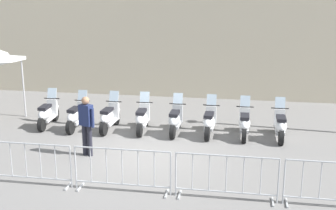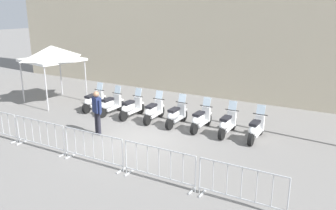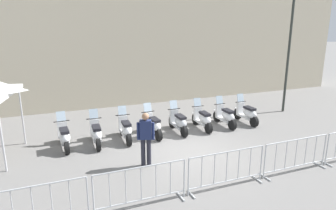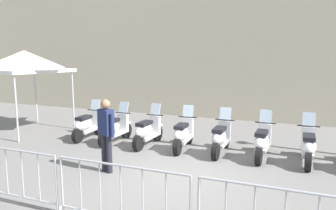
{
  "view_description": "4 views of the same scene",
  "coord_description": "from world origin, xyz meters",
  "px_view_note": "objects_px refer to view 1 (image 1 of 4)",
  "views": [
    {
      "loc": [
        4.89,
        -11.07,
        4.65
      ],
      "look_at": [
        0.09,
        1.59,
        1.08
      ],
      "focal_mm": 47.57,
      "sensor_mm": 36.0,
      "label": 1
    },
    {
      "loc": [
        8.9,
        -8.68,
        4.94
      ],
      "look_at": [
        -0.02,
        1.77,
        0.93
      ],
      "focal_mm": 37.48,
      "sensor_mm": 36.0,
      "label": 2
    },
    {
      "loc": [
        -2.49,
        -9.5,
        4.34
      ],
      "look_at": [
        -0.27,
        2.13,
        1.18
      ],
      "focal_mm": 32.52,
      "sensor_mm": 36.0,
      "label": 3
    },
    {
      "loc": [
        3.69,
        -6.0,
        2.72
      ],
      "look_at": [
        -1.54,
        2.0,
        1.25
      ],
      "focal_mm": 34.36,
      "sensor_mm": 36.0,
      "label": 4
    }
  ],
  "objects_px": {
    "barrier_segment_3": "(226,178)",
    "officer_near_row_end": "(86,123)",
    "motorcycle_4": "(175,120)",
    "motorcycle_5": "(209,122)",
    "motorcycle_6": "(244,124)",
    "barrier_segment_2": "(122,170)",
    "motorcycle_2": "(109,117)",
    "motorcycle_7": "(280,125)",
    "motorcycle_1": "(77,116)",
    "motorcycle_0": "(47,114)",
    "motorcycle_3": "(142,119)",
    "barrier_segment_1": "(26,164)"
  },
  "relations": [
    {
      "from": "motorcycle_3",
      "to": "motorcycle_2",
      "type": "bearing_deg",
      "value": -165.93
    },
    {
      "from": "motorcycle_2",
      "to": "motorcycle_5",
      "type": "bearing_deg",
      "value": 11.98
    },
    {
      "from": "motorcycle_0",
      "to": "barrier_segment_1",
      "type": "xyz_separation_m",
      "value": [
        2.33,
        -4.11,
        0.07
      ]
    },
    {
      "from": "motorcycle_4",
      "to": "motorcycle_6",
      "type": "bearing_deg",
      "value": 11.16
    },
    {
      "from": "motorcycle_7",
      "to": "barrier_segment_2",
      "type": "bearing_deg",
      "value": -120.15
    },
    {
      "from": "motorcycle_2",
      "to": "motorcycle_7",
      "type": "distance_m",
      "value": 5.59
    },
    {
      "from": "motorcycle_3",
      "to": "motorcycle_0",
      "type": "bearing_deg",
      "value": -168.92
    },
    {
      "from": "motorcycle_1",
      "to": "motorcycle_6",
      "type": "height_order",
      "value": "same"
    },
    {
      "from": "motorcycle_3",
      "to": "motorcycle_7",
      "type": "distance_m",
      "value": 4.46
    },
    {
      "from": "motorcycle_0",
      "to": "barrier_segment_3",
      "type": "relative_size",
      "value": 0.75
    },
    {
      "from": "motorcycle_4",
      "to": "motorcycle_6",
      "type": "xyz_separation_m",
      "value": [
        2.19,
        0.43,
        0.0
      ]
    },
    {
      "from": "motorcycle_4",
      "to": "motorcycle_5",
      "type": "xyz_separation_m",
      "value": [
        1.09,
        0.22,
        0.0
      ]
    },
    {
      "from": "motorcycle_7",
      "to": "motorcycle_4",
      "type": "bearing_deg",
      "value": -168.94
    },
    {
      "from": "motorcycle_0",
      "to": "motorcycle_3",
      "type": "relative_size",
      "value": 1.0
    },
    {
      "from": "motorcycle_1",
      "to": "motorcycle_5",
      "type": "distance_m",
      "value": 4.47
    },
    {
      "from": "motorcycle_6",
      "to": "motorcycle_7",
      "type": "height_order",
      "value": "same"
    },
    {
      "from": "barrier_segment_3",
      "to": "motorcycle_7",
      "type": "bearing_deg",
      "value": 82.47
    },
    {
      "from": "motorcycle_6",
      "to": "motorcycle_5",
      "type": "bearing_deg",
      "value": -169.11
    },
    {
      "from": "motorcycle_2",
      "to": "officer_near_row_end",
      "type": "height_order",
      "value": "officer_near_row_end"
    },
    {
      "from": "barrier_segment_3",
      "to": "officer_near_row_end",
      "type": "relative_size",
      "value": 1.32
    },
    {
      "from": "motorcycle_6",
      "to": "barrier_segment_2",
      "type": "distance_m",
      "value": 5.27
    },
    {
      "from": "motorcycle_2",
      "to": "motorcycle_3",
      "type": "distance_m",
      "value": 1.13
    },
    {
      "from": "motorcycle_2",
      "to": "barrier_segment_1",
      "type": "xyz_separation_m",
      "value": [
        0.13,
        -4.48,
        0.07
      ]
    },
    {
      "from": "barrier_segment_1",
      "to": "motorcycle_0",
      "type": "bearing_deg",
      "value": 119.52
    },
    {
      "from": "motorcycle_6",
      "to": "motorcycle_0",
      "type": "bearing_deg",
      "value": -169.01
    },
    {
      "from": "motorcycle_2",
      "to": "motorcycle_5",
      "type": "xyz_separation_m",
      "value": [
        3.28,
        0.7,
        0.0
      ]
    },
    {
      "from": "motorcycle_3",
      "to": "barrier_segment_2",
      "type": "height_order",
      "value": "motorcycle_3"
    },
    {
      "from": "motorcycle_2",
      "to": "motorcycle_5",
      "type": "distance_m",
      "value": 3.35
    },
    {
      "from": "motorcycle_1",
      "to": "motorcycle_6",
      "type": "xyz_separation_m",
      "value": [
        5.47,
        1.17,
        0.0
      ]
    },
    {
      "from": "motorcycle_7",
      "to": "barrier_segment_2",
      "type": "height_order",
      "value": "motorcycle_7"
    },
    {
      "from": "motorcycle_4",
      "to": "barrier_segment_2",
      "type": "xyz_separation_m",
      "value": [
        0.31,
        -4.49,
        0.07
      ]
    },
    {
      "from": "motorcycle_2",
      "to": "motorcycle_7",
      "type": "xyz_separation_m",
      "value": [
        5.48,
        1.12,
        0.0
      ]
    },
    {
      "from": "barrier_segment_1",
      "to": "barrier_segment_3",
      "type": "relative_size",
      "value": 1.0
    },
    {
      "from": "barrier_segment_2",
      "to": "barrier_segment_3",
      "type": "distance_m",
      "value": 2.41
    },
    {
      "from": "motorcycle_6",
      "to": "motorcycle_7",
      "type": "relative_size",
      "value": 1.0
    },
    {
      "from": "motorcycle_2",
      "to": "motorcycle_7",
      "type": "bearing_deg",
      "value": 11.54
    },
    {
      "from": "barrier_segment_1",
      "to": "motorcycle_7",
      "type": "bearing_deg",
      "value": 46.31
    },
    {
      "from": "motorcycle_3",
      "to": "motorcycle_4",
      "type": "bearing_deg",
      "value": 10.4
    },
    {
      "from": "motorcycle_6",
      "to": "motorcycle_7",
      "type": "distance_m",
      "value": 1.12
    },
    {
      "from": "motorcycle_3",
      "to": "barrier_segment_3",
      "type": "height_order",
      "value": "motorcycle_3"
    },
    {
      "from": "motorcycle_3",
      "to": "barrier_segment_1",
      "type": "height_order",
      "value": "motorcycle_3"
    },
    {
      "from": "motorcycle_0",
      "to": "motorcycle_2",
      "type": "height_order",
      "value": "same"
    },
    {
      "from": "motorcycle_6",
      "to": "motorcycle_1",
      "type": "bearing_deg",
      "value": -167.9
    },
    {
      "from": "motorcycle_7",
      "to": "barrier_segment_1",
      "type": "xyz_separation_m",
      "value": [
        -5.35,
        -5.6,
        0.07
      ]
    },
    {
      "from": "motorcycle_5",
      "to": "barrier_segment_2",
      "type": "xyz_separation_m",
      "value": [
        -0.79,
        -4.71,
        0.07
      ]
    },
    {
      "from": "motorcycle_4",
      "to": "motorcycle_5",
      "type": "height_order",
      "value": "same"
    },
    {
      "from": "barrier_segment_3",
      "to": "motorcycle_2",
      "type": "bearing_deg",
      "value": 143.81
    },
    {
      "from": "officer_near_row_end",
      "to": "motorcycle_2",
      "type": "bearing_deg",
      "value": 102.75
    },
    {
      "from": "barrier_segment_2",
      "to": "officer_near_row_end",
      "type": "xyz_separation_m",
      "value": [
        -1.98,
        1.75,
        0.45
      ]
    },
    {
      "from": "motorcycle_6",
      "to": "officer_near_row_end",
      "type": "height_order",
      "value": "officer_near_row_end"
    }
  ]
}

